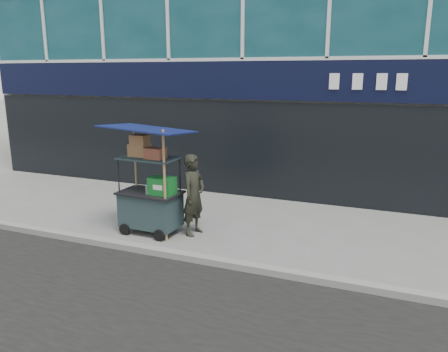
% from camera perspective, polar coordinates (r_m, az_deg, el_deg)
% --- Properties ---
extents(ground, '(80.00, 80.00, 0.00)m').
position_cam_1_polar(ground, '(7.93, -7.36, -9.73)').
color(ground, slate).
rests_on(ground, ground).
extents(curb, '(80.00, 0.18, 0.12)m').
position_cam_1_polar(curb, '(7.74, -8.10, -9.84)').
color(curb, gray).
rests_on(curb, ground).
extents(vendor_cart, '(1.63, 1.18, 2.15)m').
position_cam_1_polar(vendor_cart, '(8.62, -9.55, -2.56)').
color(vendor_cart, '#1A272C').
rests_on(vendor_cart, ground).
extents(vendor_man, '(0.46, 0.63, 1.59)m').
position_cam_1_polar(vendor_man, '(8.44, -3.97, -2.47)').
color(vendor_man, black).
rests_on(vendor_man, ground).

